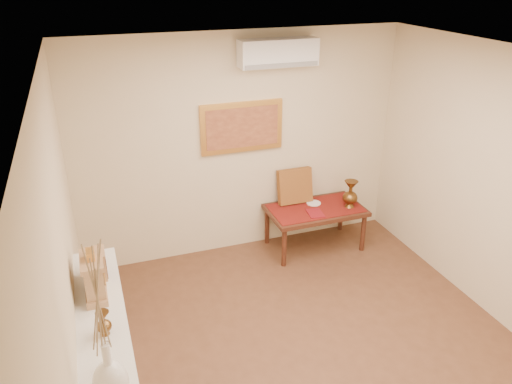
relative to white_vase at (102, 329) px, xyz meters
name	(u,v)px	position (x,y,z in m)	size (l,w,h in m)	color
floor	(318,361)	(1.80, 0.81, -1.53)	(4.50, 4.50, 0.00)	brown
ceiling	(338,66)	(1.80, 0.81, 1.17)	(4.50, 4.50, 0.00)	silver
wall_back	(241,146)	(1.80, 3.06, -0.18)	(4.00, 0.02, 2.70)	beige
wall_left	(67,282)	(-0.20, 0.81, -0.18)	(0.02, 4.50, 2.70)	beige
white_vase	(102,329)	(0.00, 0.00, 0.00)	(0.21, 0.21, 1.10)	white
candlestick	(108,356)	(0.00, 0.29, -0.45)	(0.10, 0.10, 0.20)	silver
brass_urn_small	(103,320)	(0.00, 0.64, -0.43)	(0.11, 0.11, 0.24)	brown
table_cloth	(316,208)	(2.65, 2.69, -0.98)	(1.14, 0.59, 0.01)	maroon
brass_urn_tall	(351,191)	(3.07, 2.59, -0.76)	(0.19, 0.19, 0.43)	brown
plate	(314,203)	(2.68, 2.81, -0.97)	(0.18, 0.18, 0.01)	white
menu	(315,213)	(2.58, 2.55, -0.97)	(0.18, 0.25, 0.01)	maroon
cushion	(295,186)	(2.47, 2.95, -0.75)	(0.44, 0.10, 0.44)	maroon
display_ledge	(109,369)	(-0.02, 0.81, -1.04)	(0.37, 2.02, 0.98)	silver
mantel_clock	(94,277)	(-0.03, 1.12, -0.38)	(0.17, 0.36, 0.41)	tan
wooden_chest	(96,264)	(-0.01, 1.38, -0.43)	(0.16, 0.21, 0.24)	tan
low_table	(315,213)	(2.65, 2.69, -1.05)	(1.20, 0.70, 0.55)	#482215
painting	(242,127)	(1.80, 3.04, 0.07)	(1.00, 0.06, 0.60)	gold
ac_unit	(278,53)	(2.20, 2.93, 0.92)	(0.90, 0.25, 0.30)	white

